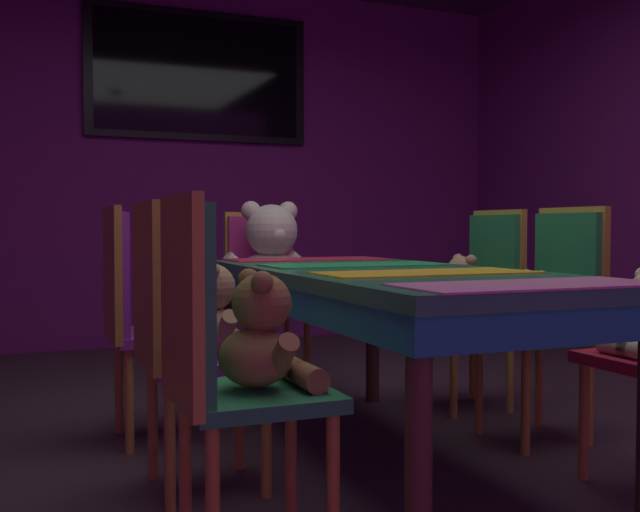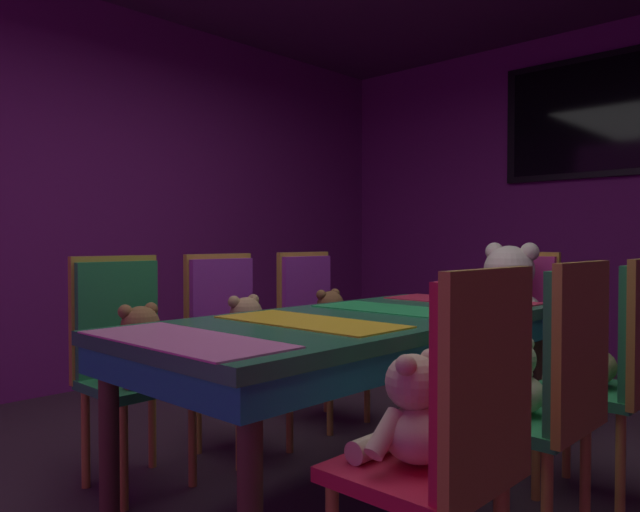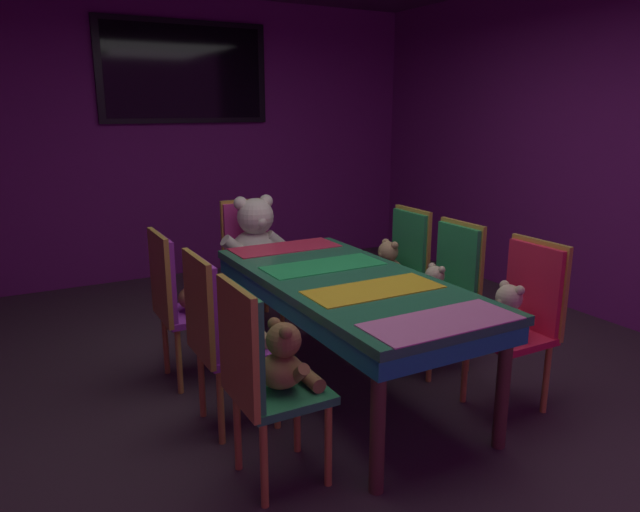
% 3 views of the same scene
% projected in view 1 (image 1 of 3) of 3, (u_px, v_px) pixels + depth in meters
% --- Properties ---
extents(ground_plane, '(7.90, 7.90, 0.00)m').
position_uv_depth(ground_plane, '(387.00, 461.00, 2.84)').
color(ground_plane, '#3F2D38').
extents(wall_back, '(5.20, 0.12, 2.80)m').
position_uv_depth(wall_back, '(197.00, 162.00, 5.75)').
color(wall_back, '#721E72').
rests_on(wall_back, ground_plane).
extents(banquet_table, '(0.90, 2.02, 0.75)m').
position_uv_depth(banquet_table, '(388.00, 292.00, 2.82)').
color(banquet_table, '#26724C').
rests_on(banquet_table, ground_plane).
extents(chair_left_0, '(0.42, 0.41, 0.98)m').
position_uv_depth(chair_left_0, '(211.00, 342.00, 1.95)').
color(chair_left_0, '#268C4C').
rests_on(chair_left_0, ground_plane).
extents(teddy_left_0, '(0.27, 0.35, 0.33)m').
position_uv_depth(teddy_left_0, '(264.00, 338.00, 2.01)').
color(teddy_left_0, olive).
rests_on(teddy_left_0, chair_left_0).
extents(chair_left_1, '(0.42, 0.41, 0.98)m').
position_uv_depth(chair_left_1, '(171.00, 317.00, 2.49)').
color(chair_left_1, purple).
rests_on(chair_left_1, ground_plane).
extents(teddy_left_1, '(0.27, 0.34, 0.33)m').
position_uv_depth(teddy_left_1, '(213.00, 315.00, 2.54)').
color(teddy_left_1, tan).
rests_on(teddy_left_1, chair_left_1).
extents(chair_left_2, '(0.42, 0.41, 0.98)m').
position_uv_depth(chair_left_2, '(132.00, 300.00, 3.08)').
color(chair_left_2, purple).
rests_on(chair_left_2, ground_plane).
extents(teddy_left_2, '(0.26, 0.33, 0.31)m').
position_uv_depth(teddy_left_2, '(167.00, 300.00, 3.13)').
color(teddy_left_2, brown).
rests_on(teddy_left_2, chair_left_2).
extents(chair_right_1, '(0.42, 0.41, 0.98)m').
position_uv_depth(chair_right_1, '(557.00, 298.00, 3.16)').
color(chair_right_1, '#268C4C').
rests_on(chair_right_1, ground_plane).
extents(teddy_right_1, '(0.21, 0.28, 0.26)m').
position_uv_depth(teddy_right_1, '(530.00, 306.00, 3.11)').
color(teddy_right_1, beige).
rests_on(teddy_right_1, chair_right_1).
extents(chair_right_2, '(0.42, 0.41, 0.98)m').
position_uv_depth(chair_right_2, '(485.00, 288.00, 3.70)').
color(chair_right_2, '#268C4C').
rests_on(chair_right_2, ground_plane).
extents(teddy_right_2, '(0.25, 0.32, 0.31)m').
position_uv_depth(teddy_right_2, '(461.00, 290.00, 3.65)').
color(teddy_right_2, tan).
rests_on(teddy_right_2, chair_right_2).
extents(throne_chair, '(0.41, 0.42, 0.98)m').
position_uv_depth(throne_chair, '(263.00, 280.00, 4.25)').
color(throne_chair, '#CC338C').
rests_on(throne_chair, ground_plane).
extents(king_teddy_bear, '(0.62, 0.48, 0.58)m').
position_uv_depth(king_teddy_bear, '(272.00, 262.00, 4.09)').
color(king_teddy_bear, silver).
rests_on(king_teddy_bear, throne_chair).
extents(wall_tv, '(1.69, 0.06, 0.98)m').
position_uv_depth(wall_tv, '(199.00, 76.00, 5.63)').
color(wall_tv, black).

